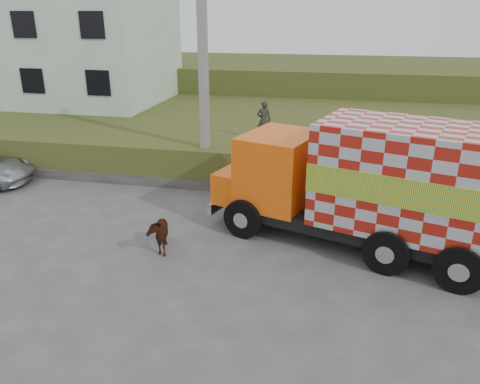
% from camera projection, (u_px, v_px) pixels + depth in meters
% --- Properties ---
extents(ground, '(120.00, 120.00, 0.00)m').
position_uv_depth(ground, '(197.00, 240.00, 13.73)').
color(ground, '#474749').
rests_on(ground, ground).
extents(embankment, '(40.00, 12.00, 1.50)m').
position_uv_depth(embankment, '(256.00, 134.00, 22.58)').
color(embankment, '#3B541C').
rests_on(embankment, ground).
extents(embankment_far, '(40.00, 12.00, 3.00)m').
position_uv_depth(embankment_far, '(286.00, 83.00, 33.26)').
color(embankment_far, '#3B541C').
rests_on(embankment_far, ground).
extents(retaining_strip, '(16.00, 0.50, 0.40)m').
position_uv_depth(retaining_strip, '(178.00, 182.00, 17.87)').
color(retaining_strip, '#595651').
rests_on(retaining_strip, ground).
extents(building, '(10.00, 8.00, 6.00)m').
position_uv_depth(building, '(73.00, 45.00, 26.07)').
color(building, silver).
rests_on(building, embankment).
extents(utility_pole, '(1.20, 0.30, 8.00)m').
position_uv_depth(utility_pole, '(204.00, 78.00, 16.64)').
color(utility_pole, gray).
rests_on(utility_pole, ground).
extents(cargo_truck, '(8.53, 4.92, 3.63)m').
position_uv_depth(cargo_truck, '(370.00, 184.00, 12.80)').
color(cargo_truck, black).
rests_on(cargo_truck, ground).
extents(cow, '(1.00, 1.40, 1.08)m').
position_uv_depth(cow, '(158.00, 233.00, 13.00)').
color(cow, black).
rests_on(cow, ground).
extents(pedestrian, '(0.63, 0.48, 1.54)m').
position_uv_depth(pedestrian, '(264.00, 120.00, 18.43)').
color(pedestrian, '#2E2C29').
rests_on(pedestrian, embankment).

